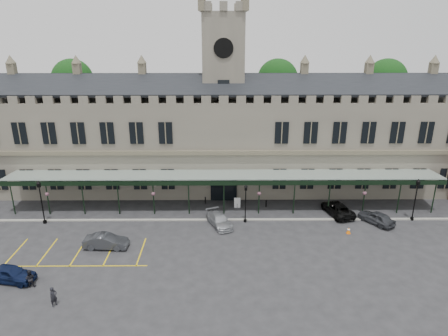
{
  "coord_description": "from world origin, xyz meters",
  "views": [
    {
      "loc": [
        -0.3,
        -34.36,
        20.42
      ],
      "look_at": [
        0.0,
        6.0,
        6.0
      ],
      "focal_mm": 32.0,
      "sensor_mm": 36.0,
      "label": 1
    }
  ],
  "objects_px": {
    "clock_tower": "(223,88)",
    "person_b": "(30,278)",
    "sign_board": "(237,203)",
    "car_left_a": "(10,274)",
    "lamp_post_mid": "(246,200)",
    "car_van": "(337,209)",
    "lamp_post_right": "(416,196)",
    "car_right_a": "(376,217)",
    "lamp_post_left": "(41,198)",
    "car_left_b": "(106,241)",
    "traffic_cone": "(349,230)",
    "person_a": "(54,297)",
    "car_taxi": "(219,220)",
    "station_building": "(223,139)"
  },
  "relations": [
    {
      "from": "car_left_a",
      "to": "lamp_post_left",
      "type": "bearing_deg",
      "value": 19.23
    },
    {
      "from": "traffic_cone",
      "to": "person_a",
      "type": "bearing_deg",
      "value": -156.78
    },
    {
      "from": "car_left_b",
      "to": "car_right_a",
      "type": "bearing_deg",
      "value": -76.98
    },
    {
      "from": "clock_tower",
      "to": "car_left_a",
      "type": "height_order",
      "value": "clock_tower"
    },
    {
      "from": "clock_tower",
      "to": "car_right_a",
      "type": "xyz_separation_m",
      "value": [
        16.62,
        -11.34,
        -12.42
      ]
    },
    {
      "from": "lamp_post_mid",
      "to": "car_left_a",
      "type": "height_order",
      "value": "lamp_post_mid"
    },
    {
      "from": "car_taxi",
      "to": "lamp_post_right",
      "type": "bearing_deg",
      "value": -20.41
    },
    {
      "from": "lamp_post_left",
      "to": "lamp_post_mid",
      "type": "height_order",
      "value": "lamp_post_left"
    },
    {
      "from": "car_left_b",
      "to": "person_a",
      "type": "distance_m",
      "value": 8.69
    },
    {
      "from": "lamp_post_mid",
      "to": "car_left_b",
      "type": "distance_m",
      "value": 14.96
    },
    {
      "from": "clock_tower",
      "to": "lamp_post_mid",
      "type": "xyz_separation_m",
      "value": [
        2.33,
        -10.9,
        -10.47
      ]
    },
    {
      "from": "lamp_post_right",
      "to": "car_right_a",
      "type": "distance_m",
      "value": 4.92
    },
    {
      "from": "clock_tower",
      "to": "person_b",
      "type": "xyz_separation_m",
      "value": [
        -16.11,
        -22.35,
        -12.33
      ]
    },
    {
      "from": "lamp_post_mid",
      "to": "car_right_a",
      "type": "height_order",
      "value": "lamp_post_mid"
    },
    {
      "from": "sign_board",
      "to": "person_a",
      "type": "distance_m",
      "value": 22.94
    },
    {
      "from": "sign_board",
      "to": "car_left_b",
      "type": "height_order",
      "value": "car_left_b"
    },
    {
      "from": "clock_tower",
      "to": "lamp_post_mid",
      "type": "bearing_deg",
      "value": -77.92
    },
    {
      "from": "sign_board",
      "to": "car_left_a",
      "type": "distance_m",
      "value": 24.35
    },
    {
      "from": "car_taxi",
      "to": "person_b",
      "type": "distance_m",
      "value": 18.88
    },
    {
      "from": "station_building",
      "to": "person_b",
      "type": "bearing_deg",
      "value": -125.89
    },
    {
      "from": "person_a",
      "to": "car_right_a",
      "type": "bearing_deg",
      "value": -34.27
    },
    {
      "from": "lamp_post_left",
      "to": "car_left_b",
      "type": "height_order",
      "value": "lamp_post_left"
    },
    {
      "from": "lamp_post_mid",
      "to": "sign_board",
      "type": "distance_m",
      "value": 4.22
    },
    {
      "from": "station_building",
      "to": "clock_tower",
      "type": "xyz_separation_m",
      "value": [
        0.0,
        0.09,
        6.64
      ]
    },
    {
      "from": "lamp_post_left",
      "to": "car_left_a",
      "type": "bearing_deg",
      "value": -81.53
    },
    {
      "from": "person_b",
      "to": "clock_tower",
      "type": "bearing_deg",
      "value": -134.06
    },
    {
      "from": "car_taxi",
      "to": "person_a",
      "type": "distance_m",
      "value": 18.24
    },
    {
      "from": "car_taxi",
      "to": "person_a",
      "type": "relative_size",
      "value": 2.62
    },
    {
      "from": "car_taxi",
      "to": "person_a",
      "type": "height_order",
      "value": "person_a"
    },
    {
      "from": "lamp_post_mid",
      "to": "car_taxi",
      "type": "bearing_deg",
      "value": -164.85
    },
    {
      "from": "lamp_post_right",
      "to": "car_taxi",
      "type": "bearing_deg",
      "value": -177.15
    },
    {
      "from": "car_taxi",
      "to": "person_b",
      "type": "bearing_deg",
      "value": -168.85
    },
    {
      "from": "lamp_post_right",
      "to": "traffic_cone",
      "type": "bearing_deg",
      "value": -159.61
    },
    {
      "from": "lamp_post_left",
      "to": "person_b",
      "type": "bearing_deg",
      "value": -72.56
    },
    {
      "from": "lamp_post_right",
      "to": "traffic_cone",
      "type": "distance_m",
      "value": 8.91
    },
    {
      "from": "sign_board",
      "to": "person_a",
      "type": "height_order",
      "value": "person_a"
    },
    {
      "from": "lamp_post_mid",
      "to": "car_right_a",
      "type": "distance_m",
      "value": 14.43
    },
    {
      "from": "car_left_b",
      "to": "car_van",
      "type": "xyz_separation_m",
      "value": [
        24.5,
        7.18,
        -0.02
      ]
    },
    {
      "from": "car_left_a",
      "to": "person_a",
      "type": "xyz_separation_m",
      "value": [
        4.89,
        -3.19,
        0.11
      ]
    },
    {
      "from": "car_left_a",
      "to": "car_left_b",
      "type": "distance_m",
      "value": 8.48
    },
    {
      "from": "lamp_post_right",
      "to": "car_right_a",
      "type": "xyz_separation_m",
      "value": [
        -4.32,
        -0.73,
        -2.24
      ]
    },
    {
      "from": "clock_tower",
      "to": "person_b",
      "type": "distance_m",
      "value": 30.18
    },
    {
      "from": "car_right_a",
      "to": "traffic_cone",
      "type": "bearing_deg",
      "value": -3.59
    },
    {
      "from": "clock_tower",
      "to": "sign_board",
      "type": "xyz_separation_m",
      "value": [
        1.59,
        -7.26,
        -12.49
      ]
    },
    {
      "from": "car_left_a",
      "to": "clock_tower",
      "type": "bearing_deg",
      "value": -29.17
    },
    {
      "from": "person_a",
      "to": "lamp_post_left",
      "type": "bearing_deg",
      "value": 56.61
    },
    {
      "from": "lamp_post_left",
      "to": "car_left_a",
      "type": "height_order",
      "value": "lamp_post_left"
    },
    {
      "from": "lamp_post_mid",
      "to": "car_van",
      "type": "relative_size",
      "value": 0.91
    },
    {
      "from": "car_taxi",
      "to": "car_left_b",
      "type": "bearing_deg",
      "value": 179.46
    },
    {
      "from": "lamp_post_left",
      "to": "person_b",
      "type": "distance_m",
      "value": 12.05
    }
  ]
}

